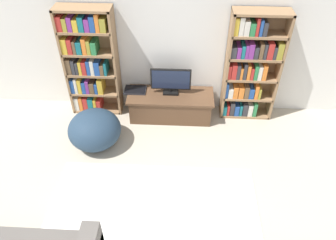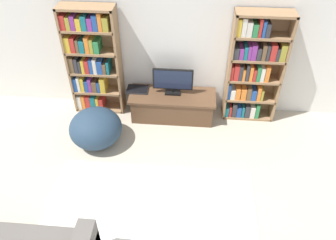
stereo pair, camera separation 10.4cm
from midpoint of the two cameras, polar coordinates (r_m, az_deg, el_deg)
wall_back at (r=4.99m, az=0.23°, el=14.84°), size 8.80×0.06×2.60m
bookshelf_left at (r=5.24m, az=-14.19°, el=9.75°), size 0.81×0.30×1.75m
bookshelf_right at (r=5.12m, az=13.49°, el=8.90°), size 0.81×0.30×1.75m
tv_stand at (r=5.28m, az=-0.13°, el=2.56°), size 1.36×0.53×0.42m
television at (r=5.07m, az=-0.10°, el=6.83°), size 0.62×0.16×0.43m
laptop at (r=5.28m, az=-6.29°, el=5.23°), size 0.34×0.25×0.03m
area_rug at (r=4.13m, az=-3.42°, el=-15.97°), size 2.56×1.53×0.02m
beanbag_ottoman at (r=4.87m, az=-13.26°, el=-1.64°), size 0.76×0.76×0.54m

